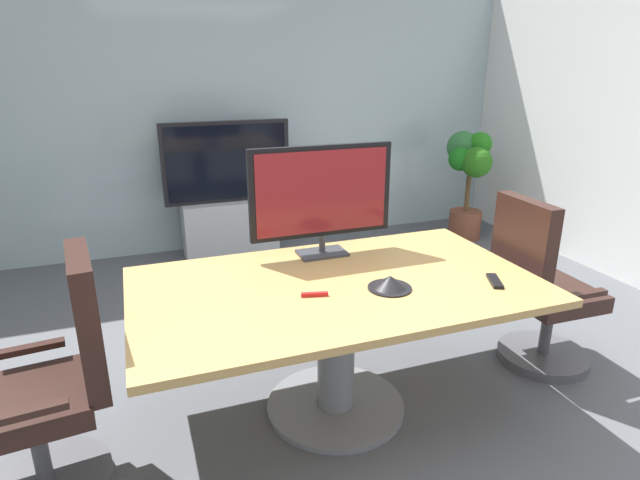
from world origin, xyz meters
name	(u,v)px	position (x,y,z in m)	size (l,w,h in m)	color
ground_plane	(347,407)	(0.00, 0.00, 0.00)	(7.00, 7.00, 0.00)	#515459
wall_back_glass_partition	(231,114)	(0.00, 3.00, 1.34)	(5.97, 0.10, 2.67)	#9EB2B7
conference_table	(336,315)	(-0.06, 0.02, 0.58)	(2.05, 1.19, 0.76)	#B2894C
office_chair_left	(55,397)	(-1.41, -0.06, 0.46)	(0.62, 0.60, 1.09)	#4C4C51
office_chair_right	(539,297)	(1.28, 0.02, 0.46)	(0.60, 0.58, 1.09)	#4C4C51
tv_monitor	(322,194)	(0.01, 0.44, 1.12)	(0.84, 0.18, 0.64)	#333338
wall_display_unit	(229,211)	(-0.13, 2.65, 0.44)	(1.20, 0.36, 1.31)	#B7BABC
potted_plant	(468,172)	(2.34, 2.30, 0.72)	(0.52, 0.65, 1.13)	brown
conference_phone	(390,283)	(0.15, -0.14, 0.79)	(0.22, 0.22, 0.07)	black
remote_control	(495,281)	(0.69, -0.26, 0.77)	(0.05, 0.17, 0.02)	black
whiteboard_marker	(315,294)	(-0.23, -0.10, 0.77)	(0.13, 0.02, 0.02)	red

